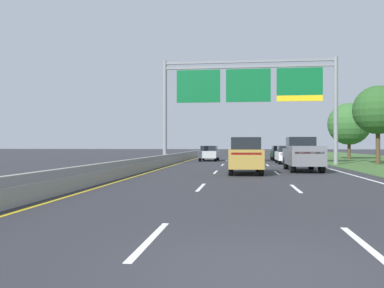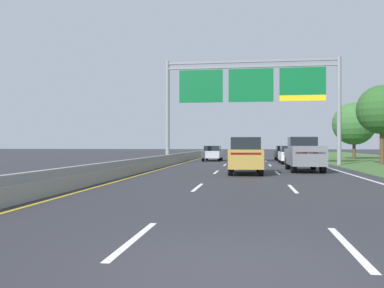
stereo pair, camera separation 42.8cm
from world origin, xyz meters
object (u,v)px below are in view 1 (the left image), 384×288
(car_silver_left_lane_sedan, at_px, (209,153))
(car_white_right_lane_sedan, at_px, (287,154))
(car_darkgreen_right_lane_sedan, at_px, (280,153))
(overhead_sign_gantry, at_px, (248,90))
(pickup_truck_grey, at_px, (302,154))
(roadside_tree_mid, at_px, (378,110))
(roadside_tree_far, at_px, (349,124))
(car_gold_centre_lane_suv, at_px, (245,155))

(car_silver_left_lane_sedan, relative_size, car_white_right_lane_sedan, 1.01)
(car_darkgreen_right_lane_sedan, bearing_deg, overhead_sign_gantry, 159.26)
(pickup_truck_grey, distance_m, roadside_tree_mid, 12.64)
(overhead_sign_gantry, height_order, roadside_tree_mid, overhead_sign_gantry)
(roadside_tree_mid, bearing_deg, overhead_sign_gantry, -175.57)
(car_white_right_lane_sedan, distance_m, roadside_tree_far, 15.50)
(car_white_right_lane_sedan, bearing_deg, car_silver_left_lane_sedan, 53.40)
(car_white_right_lane_sedan, bearing_deg, roadside_tree_far, -34.16)
(car_darkgreen_right_lane_sedan, distance_m, roadside_tree_far, 10.04)
(overhead_sign_gantry, xyz_separation_m, car_darkgreen_right_lane_sedan, (3.57, 9.65, -5.65))
(car_darkgreen_right_lane_sedan, distance_m, car_white_right_lane_sedan, 8.09)
(car_silver_left_lane_sedan, bearing_deg, car_white_right_lane_sedan, -125.41)
(car_silver_left_lane_sedan, bearing_deg, roadside_tree_mid, -111.39)
(car_silver_left_lane_sedan, bearing_deg, pickup_truck_grey, -153.78)
(car_silver_left_lane_sedan, height_order, roadside_tree_mid, roadside_tree_mid)
(car_darkgreen_right_lane_sedan, relative_size, car_gold_centre_lane_suv, 0.93)
(overhead_sign_gantry, distance_m, car_white_right_lane_sedan, 6.80)
(car_darkgreen_right_lane_sedan, height_order, car_gold_centre_lane_suv, car_gold_centre_lane_suv)
(car_gold_centre_lane_suv, relative_size, roadside_tree_far, 0.72)
(overhead_sign_gantry, bearing_deg, car_gold_centre_lane_suv, -91.67)
(pickup_truck_grey, bearing_deg, car_gold_centre_lane_suv, 129.44)
(overhead_sign_gantry, bearing_deg, car_darkgreen_right_lane_sedan, 69.67)
(overhead_sign_gantry, distance_m, car_darkgreen_right_lane_sedan, 11.74)
(car_darkgreen_right_lane_sedan, height_order, roadside_tree_far, roadside_tree_far)
(car_darkgreen_right_lane_sedan, height_order, car_silver_left_lane_sedan, same)
(car_darkgreen_right_lane_sedan, xyz_separation_m, roadside_tree_far, (8.37, 4.45, 3.31))
(pickup_truck_grey, relative_size, car_white_right_lane_sedan, 1.23)
(car_darkgreen_right_lane_sedan, relative_size, car_silver_left_lane_sedan, 1.00)
(roadside_tree_far, bearing_deg, car_darkgreen_right_lane_sedan, -151.98)
(overhead_sign_gantry, distance_m, car_gold_centre_lane_suv, 12.83)
(car_darkgreen_right_lane_sedan, xyz_separation_m, roadside_tree_mid, (7.42, -8.79, 3.83))
(roadside_tree_far, bearing_deg, car_gold_centre_lane_suv, -115.50)
(pickup_truck_grey, distance_m, roadside_tree_far, 24.43)
(overhead_sign_gantry, relative_size, car_darkgreen_right_lane_sedan, 3.41)
(car_silver_left_lane_sedan, relative_size, roadside_tree_far, 0.67)
(overhead_sign_gantry, bearing_deg, car_silver_left_lane_sedan, 119.31)
(pickup_truck_grey, distance_m, car_silver_left_lane_sedan, 17.25)
(pickup_truck_grey, height_order, car_white_right_lane_sedan, pickup_truck_grey)
(roadside_tree_far, bearing_deg, pickup_truck_grey, -110.74)
(car_gold_centre_lane_suv, distance_m, roadside_tree_mid, 17.24)
(overhead_sign_gantry, distance_m, pickup_truck_grey, 10.67)
(car_gold_centre_lane_suv, relative_size, car_white_right_lane_sedan, 1.08)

